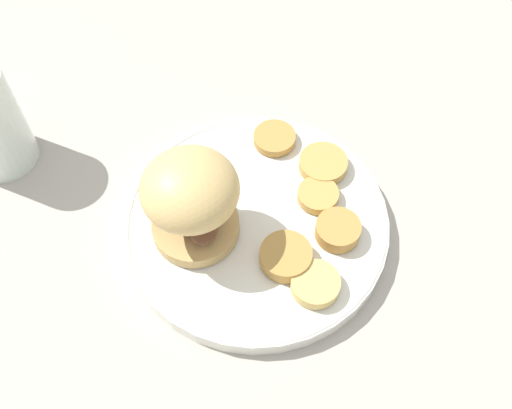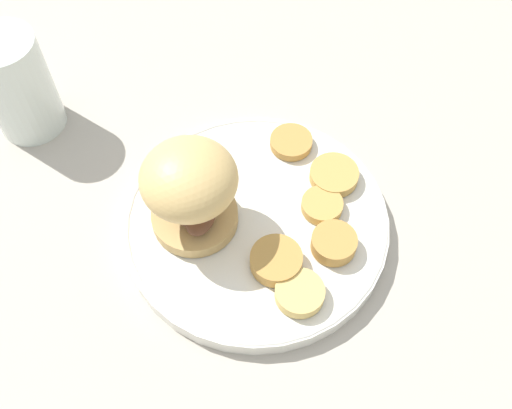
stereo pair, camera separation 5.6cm
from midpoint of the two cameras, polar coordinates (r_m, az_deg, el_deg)
ground_plane at (r=0.60m, az=2.67°, el=-2.55°), size 4.00×4.00×0.00m
dinner_plate at (r=0.59m, az=2.71°, el=-1.99°), size 0.26×0.26×0.02m
sandwich at (r=0.54m, az=-3.38°, el=1.26°), size 0.09×0.10×0.10m
potato_round_0 at (r=0.59m, az=9.01°, el=-0.24°), size 0.04×0.04×0.01m
potato_round_1 at (r=0.63m, az=5.92°, el=5.75°), size 0.04×0.04×0.01m
potato_round_2 at (r=0.57m, az=10.25°, el=-3.87°), size 0.04×0.04×0.02m
potato_round_3 at (r=0.55m, az=4.85°, el=-5.58°), size 0.05×0.05×0.02m
potato_round_4 at (r=0.54m, az=7.17°, el=-8.61°), size 0.04×0.04×0.01m
potato_round_5 at (r=0.61m, az=10.06°, el=2.58°), size 0.05×0.05×0.01m
drinking_glass at (r=0.68m, az=-19.60°, el=10.51°), size 0.07×0.07×0.12m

